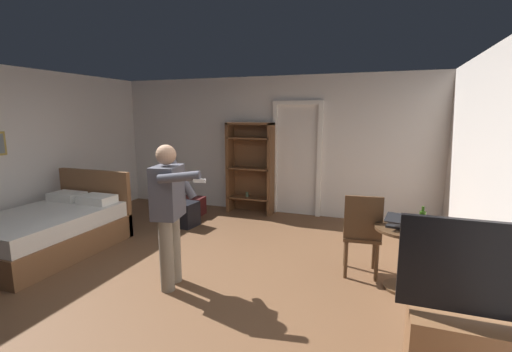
# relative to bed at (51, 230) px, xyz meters

# --- Properties ---
(ground_plane) EXTENTS (7.18, 7.18, 0.00)m
(ground_plane) POSITION_rel_bed_xyz_m (2.21, -0.30, -0.30)
(ground_plane) COLOR brown
(wall_back) EXTENTS (6.41, 0.12, 2.59)m
(wall_back) POSITION_rel_bed_xyz_m (2.21, 3.03, 0.99)
(wall_back) COLOR silver
(wall_back) RESTS_ON ground_plane
(doorway_frame) EXTENTS (0.93, 0.08, 2.13)m
(doorway_frame) POSITION_rel_bed_xyz_m (2.79, 2.95, 0.92)
(doorway_frame) COLOR white
(doorway_frame) RESTS_ON ground_plane
(bed) EXTENTS (1.34, 1.92, 1.02)m
(bed) POSITION_rel_bed_xyz_m (0.00, 0.00, 0.00)
(bed) COLOR brown
(bed) RESTS_ON ground_plane
(bookshelf) EXTENTS (0.90, 0.32, 1.73)m
(bookshelf) POSITION_rel_bed_xyz_m (1.92, 2.80, 0.63)
(bookshelf) COLOR brown
(bookshelf) RESTS_ON ground_plane
(tv_flatscreen) EXTENTS (1.13, 0.40, 1.22)m
(tv_flatscreen) POSITION_rel_bed_xyz_m (4.99, -0.88, 0.07)
(tv_flatscreen) COLOR brown
(tv_flatscreen) RESTS_ON ground_plane
(side_table) EXTENTS (0.64, 0.64, 0.70)m
(side_table) POSITION_rel_bed_xyz_m (4.57, 0.48, 0.17)
(side_table) COLOR #4C331E
(side_table) RESTS_ON ground_plane
(laptop) EXTENTS (0.38, 0.39, 0.16)m
(laptop) POSITION_rel_bed_xyz_m (4.53, 0.44, 0.45)
(laptop) COLOR black
(laptop) RESTS_ON side_table
(bottle_on_table) EXTENTS (0.06, 0.06, 0.27)m
(bottle_on_table) POSITION_rel_bed_xyz_m (4.71, 0.40, 0.51)
(bottle_on_table) COLOR #1E3F0D
(bottle_on_table) RESTS_ON side_table
(wooden_chair) EXTENTS (0.46, 0.46, 0.99)m
(wooden_chair) POSITION_rel_bed_xyz_m (4.11, 0.65, 0.24)
(wooden_chair) COLOR #4C331E
(wooden_chair) RESTS_ON ground_plane
(person_blue_shirt) EXTENTS (0.70, 0.57, 1.58)m
(person_blue_shirt) POSITION_rel_bed_xyz_m (2.16, -0.31, 0.59)
(person_blue_shirt) COLOR gray
(person_blue_shirt) RESTS_ON ground_plane
(suitcase_dark) EXTENTS (0.62, 0.35, 0.34)m
(suitcase_dark) POSITION_rel_bed_xyz_m (0.86, 2.24, -0.14)
(suitcase_dark) COLOR #4C1919
(suitcase_dark) RESTS_ON ground_plane
(suitcase_small) EXTENTS (0.61, 0.43, 0.42)m
(suitcase_small) POSITION_rel_bed_xyz_m (1.08, 1.60, -0.10)
(suitcase_small) COLOR black
(suitcase_small) RESTS_ON ground_plane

